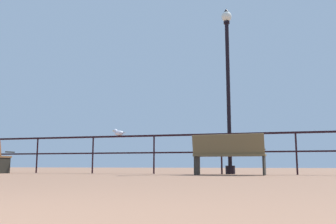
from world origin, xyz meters
The scene contains 4 objects.
pier_railing centered at (0.00, 8.89, 0.77)m, with size 18.32×0.05×1.05m.
bench_near_left centered at (0.25, 8.20, 0.53)m, with size 1.72×0.79×0.95m.
lamppost_center centered at (0.19, 9.16, 2.53)m, with size 0.29×0.29×4.58m.
seagull_on_rail centered at (-2.88, 8.89, 1.14)m, with size 0.41×0.17×0.19m.
Camera 1 is at (1.14, -0.45, 0.24)m, focal length 38.39 mm.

